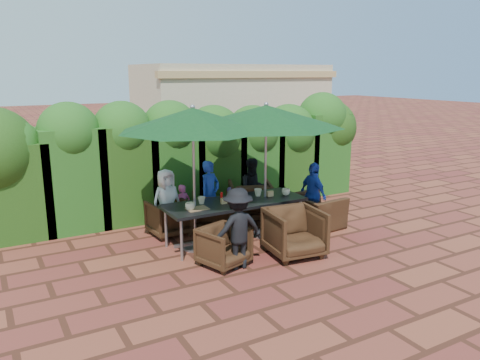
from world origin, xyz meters
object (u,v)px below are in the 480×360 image
umbrella_right (266,116)px  chair_far_right (250,198)px  dining_table (235,205)px  chair_far_left (169,216)px  chair_near_left (224,245)px  chair_far_mid (212,209)px  umbrella_left (193,120)px  chair_end_right (316,206)px  chair_near_right (295,230)px

umbrella_right → chair_far_right: umbrella_right is taller
dining_table → chair_far_left: (-0.89, 0.94, -0.32)m
dining_table → chair_near_left: 1.12m
dining_table → chair_far_mid: bearing=90.5°
umbrella_right → chair_far_left: 2.57m
umbrella_left → chair_near_left: (0.09, -0.89, -1.87)m
chair_end_right → chair_far_right: bearing=35.2°
chair_far_left → chair_near_left: size_ratio=1.05×
dining_table → chair_near_right: chair_near_right is taller
chair_end_right → chair_far_mid: bearing=57.5°
dining_table → chair_end_right: bearing=-1.3°
umbrella_left → chair_end_right: size_ratio=2.57×
umbrella_left → chair_far_mid: bearing=49.9°
chair_near_right → chair_end_right: bearing=45.7°
chair_far_mid → chair_far_right: bearing=-151.9°
dining_table → chair_far_right: bearing=48.1°
dining_table → chair_far_right: (0.92, 1.03, -0.24)m
umbrella_right → chair_far_mid: size_ratio=3.68×
chair_near_left → chair_end_right: chair_end_right is taller
dining_table → umbrella_right: 1.66m
dining_table → chair_far_mid: 0.98m
dining_table → chair_near_right: bearing=-62.5°
umbrella_left → chair_near_right: 2.46m
chair_far_right → dining_table: bearing=71.5°
chair_far_mid → chair_near_right: size_ratio=0.86×
chair_far_mid → chair_near_right: 2.06m
chair_near_left → chair_far_mid: bearing=52.0°
chair_far_right → chair_end_right: bearing=152.8°
umbrella_left → umbrella_right: 1.38m
dining_table → chair_end_right: chair_end_right is taller
umbrella_left → chair_far_left: bearing=98.5°
umbrella_left → chair_near_right: size_ratio=2.83×
umbrella_left → chair_near_left: umbrella_left is taller
chair_near_left → chair_near_right: bearing=-27.3°
chair_far_left → chair_far_right: size_ratio=0.84×
chair_far_left → chair_far_right: (1.81, 0.09, 0.07)m
chair_far_mid → chair_near_left: 1.89m
umbrella_left → chair_far_mid: size_ratio=3.29×
umbrella_right → chair_far_mid: umbrella_right is taller
umbrella_left → chair_far_right: 2.64m
chair_near_right → chair_end_right: size_ratio=0.91×
chair_near_left → chair_end_right: size_ratio=0.72×
chair_far_mid → chair_far_right: 0.94m
chair_far_left → dining_table: bearing=129.0°
chair_far_mid → chair_near_left: size_ratio=1.09×
chair_near_left → umbrella_left: bearing=78.2°
umbrella_left → chair_far_right: umbrella_left is taller
dining_table → chair_far_left: 1.33m
chair_end_right → chair_far_left: bearing=65.8°
chair_near_left → chair_end_right: (2.46, 0.80, 0.07)m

